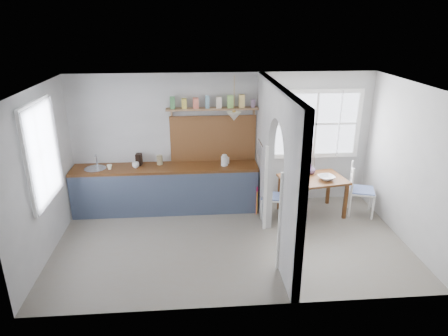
{
  "coord_description": "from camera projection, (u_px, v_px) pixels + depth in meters",
  "views": [
    {
      "loc": [
        -0.58,
        -5.82,
        3.56
      ],
      "look_at": [
        -0.08,
        0.53,
        1.13
      ],
      "focal_mm": 32.0,
      "sensor_mm": 36.0,
      "label": 1
    }
  ],
  "objects": [
    {
      "name": "walls",
      "position": [
        232.0,
        170.0,
        6.26
      ],
      "size": [
        5.81,
        3.21,
        2.6
      ],
      "color": "beige",
      "rests_on": "floor"
    },
    {
      "name": "towel_orange",
      "position": [
        257.0,
        203.0,
        7.56
      ],
      "size": [
        0.02,
        0.03,
        0.46
      ],
      "primitive_type": "cube",
      "color": "gold",
      "rests_on": "counter"
    },
    {
      "name": "backsplash",
      "position": [
        213.0,
        139.0,
        7.7
      ],
      "size": [
        1.65,
        0.03,
        0.9
      ],
      "primitive_type": "cube",
      "color": "brown",
      "rests_on": "walls"
    },
    {
      "name": "vase",
      "position": [
        311.0,
        169.0,
        7.63
      ],
      "size": [
        0.23,
        0.23,
        0.19
      ],
      "primitive_type": "imported",
      "rotation": [
        0.0,
        0.0,
        -0.4
      ],
      "color": "#664970",
      "rests_on": "dining_table"
    },
    {
      "name": "bowl",
      "position": [
        326.0,
        178.0,
        7.37
      ],
      "size": [
        0.35,
        0.35,
        0.07
      ],
      "primitive_type": "imported",
      "rotation": [
        0.0,
        0.0,
        0.2
      ],
      "color": "white",
      "rests_on": "dining_table"
    },
    {
      "name": "kitchen_window",
      "position": [
        40.0,
        153.0,
        5.93
      ],
      "size": [
        0.1,
        1.16,
        1.5
      ],
      "primitive_type": null,
      "color": "white",
      "rests_on": "walls"
    },
    {
      "name": "pendant_lamp",
      "position": [
        234.0,
        116.0,
        7.14
      ],
      "size": [
        0.26,
        0.26,
        0.16
      ],
      "primitive_type": "cone",
      "color": "beige",
      "rests_on": "ceiling"
    },
    {
      "name": "floor",
      "position": [
        231.0,
        242.0,
        6.73
      ],
      "size": [
        5.8,
        3.2,
        0.01
      ],
      "primitive_type": "cube",
      "color": "slate",
      "rests_on": "ground"
    },
    {
      "name": "sink",
      "position": [
        95.0,
        169.0,
        7.44
      ],
      "size": [
        0.4,
        0.4,
        0.02
      ],
      "primitive_type": "cylinder",
      "color": "#B6BCC6",
      "rests_on": "counter"
    },
    {
      "name": "knife_block",
      "position": [
        139.0,
        159.0,
        7.58
      ],
      "size": [
        0.12,
        0.15,
        0.22
      ],
      "primitive_type": "cube",
      "rotation": [
        0.0,
        0.0,
        -0.13
      ],
      "color": "black",
      "rests_on": "counter"
    },
    {
      "name": "counter",
      "position": [
        167.0,
        188.0,
        7.72
      ],
      "size": [
        3.5,
        0.6,
        0.9
      ],
      "color": "#552B17",
      "rests_on": "floor"
    },
    {
      "name": "chair_right",
      "position": [
        362.0,
        190.0,
        7.52
      ],
      "size": [
        0.57,
        0.57,
        0.99
      ],
      "primitive_type": null,
      "rotation": [
        0.0,
        0.0,
        1.25
      ],
      "color": "white",
      "rests_on": "floor"
    },
    {
      "name": "utensil_rail",
      "position": [
        261.0,
        143.0,
        7.09
      ],
      "size": [
        0.02,
        0.5,
        0.02
      ],
      "primitive_type": "cylinder",
      "rotation": [
        1.57,
        0.0,
        0.0
      ],
      "color": "#B6BCC6",
      "rests_on": "partition"
    },
    {
      "name": "kettle",
      "position": [
        224.0,
        160.0,
        7.56
      ],
      "size": [
        0.19,
        0.16,
        0.21
      ],
      "primitive_type": null,
      "rotation": [
        0.0,
        0.0,
        0.08
      ],
      "color": "silver",
      "rests_on": "counter"
    },
    {
      "name": "mug_b",
      "position": [
        136.0,
        165.0,
        7.47
      ],
      "size": [
        0.17,
        0.17,
        0.1
      ],
      "primitive_type": "imported",
      "rotation": [
        0.0,
        0.0,
        0.35
      ],
      "color": "white",
      "rests_on": "counter"
    },
    {
      "name": "towel_magenta",
      "position": [
        257.0,
        201.0,
        7.57
      ],
      "size": [
        0.02,
        0.03,
        0.58
      ],
      "primitive_type": "cube",
      "color": "#C5144C",
      "rests_on": "counter"
    },
    {
      "name": "dining_table",
      "position": [
        312.0,
        196.0,
        7.57
      ],
      "size": [
        1.28,
        0.96,
        0.73
      ],
      "primitive_type": null,
      "rotation": [
        0.0,
        0.0,
        0.17
      ],
      "color": "#552B17",
      "rests_on": "floor"
    },
    {
      "name": "nook_window",
      "position": [
        316.0,
        124.0,
        7.74
      ],
      "size": [
        1.76,
        0.1,
        1.3
      ],
      "primitive_type": null,
      "color": "white",
      "rests_on": "walls"
    },
    {
      "name": "partition",
      "position": [
        275.0,
        158.0,
        6.32
      ],
      "size": [
        0.12,
        3.2,
        2.6
      ],
      "color": "beige",
      "rests_on": "floor"
    },
    {
      "name": "mug_a",
      "position": [
        110.0,
        167.0,
        7.39
      ],
      "size": [
        0.09,
        0.09,
        0.09
      ],
      "primitive_type": "imported",
      "rotation": [
        0.0,
        0.0,
        0.0
      ],
      "color": "white",
      "rests_on": "counter"
    },
    {
      "name": "plate",
      "position": [
        300.0,
        180.0,
        7.34
      ],
      "size": [
        0.21,
        0.21,
        0.02
      ],
      "primitive_type": "cylinder",
      "rotation": [
        0.0,
        0.0,
        -0.11
      ],
      "color": "black",
      "rests_on": "dining_table"
    },
    {
      "name": "chair_left",
      "position": [
        271.0,
        196.0,
        7.44
      ],
      "size": [
        0.46,
        0.46,
        0.84
      ],
      "primitive_type": null,
      "rotation": [
        0.0,
        0.0,
        -1.81
      ],
      "color": "white",
      "rests_on": "floor"
    },
    {
      "name": "jar",
      "position": [
        160.0,
        160.0,
        7.62
      ],
      "size": [
        0.12,
        0.12,
        0.18
      ],
      "primitive_type": "cylinder",
      "rotation": [
        0.0,
        0.0,
        -0.04
      ],
      "color": "#8F825B",
      "rests_on": "counter"
    },
    {
      "name": "shelf",
      "position": [
        213.0,
        106.0,
        7.39
      ],
      "size": [
        1.75,
        0.2,
        0.21
      ],
      "color": "#927353",
      "rests_on": "walls"
    },
    {
      "name": "ceiling",
      "position": [
        232.0,
        87.0,
        5.8
      ],
      "size": [
        5.8,
        3.2,
        0.01
      ],
      "primitive_type": "cube",
      "color": "beige",
      "rests_on": "walls"
    },
    {
      "name": "table_cup",
      "position": [
        303.0,
        178.0,
        7.32
      ],
      "size": [
        0.1,
        0.1,
        0.09
      ],
      "primitive_type": "imported",
      "rotation": [
        0.0,
        0.0,
        0.08
      ],
      "color": "#659268",
      "rests_on": "dining_table"
    }
  ]
}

